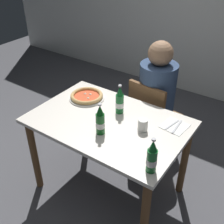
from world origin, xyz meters
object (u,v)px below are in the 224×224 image
at_px(dining_table_main, 108,132).
at_px(diner_seated, 155,105).
at_px(beer_bottle_left, 100,121).
at_px(chair_behind_table, 151,116).
at_px(napkin_with_cutlery, 175,126).
at_px(paper_cup, 143,125).
at_px(beer_bottle_center, 152,158).
at_px(beer_bottle_right, 120,101).
at_px(pizza_margherita_near, 87,96).

relative_size(dining_table_main, diner_seated, 0.99).
bearing_deg(dining_table_main, beer_bottle_left, -74.39).
height_order(dining_table_main, chair_behind_table, chair_behind_table).
height_order(dining_table_main, beer_bottle_left, beer_bottle_left).
relative_size(diner_seated, napkin_with_cutlery, 6.12).
height_order(beer_bottle_left, napkin_with_cutlery, beer_bottle_left).
xyz_separation_m(dining_table_main, chair_behind_table, (0.07, 0.61, -0.15)).
bearing_deg(beer_bottle_left, paper_cup, 40.54).
relative_size(beer_bottle_center, paper_cup, 2.60).
distance_m(chair_behind_table, paper_cup, 0.68).
bearing_deg(diner_seated, beer_bottle_right, -98.05).
distance_m(dining_table_main, paper_cup, 0.33).
bearing_deg(pizza_margherita_near, beer_bottle_left, -39.72).
bearing_deg(napkin_with_cutlery, diner_seated, 130.19).
bearing_deg(diner_seated, beer_bottle_center, -65.02).
xyz_separation_m(chair_behind_table, beer_bottle_center, (0.45, -0.90, 0.37)).
bearing_deg(dining_table_main, beer_bottle_right, 86.66).
relative_size(beer_bottle_left, napkin_with_cutlery, 1.25).
xyz_separation_m(chair_behind_table, pizza_margherita_near, (-0.42, -0.44, 0.29)).
distance_m(dining_table_main, chair_behind_table, 0.63).
distance_m(chair_behind_table, napkin_with_cutlery, 0.61).
bearing_deg(beer_bottle_left, diner_seated, 87.45).
height_order(dining_table_main, paper_cup, paper_cup).
bearing_deg(napkin_with_cutlery, beer_bottle_right, -170.30).
bearing_deg(diner_seated, dining_table_main, -97.03).
bearing_deg(paper_cup, beer_bottle_right, 158.94).
relative_size(pizza_margherita_near, beer_bottle_left, 1.24).
xyz_separation_m(dining_table_main, beer_bottle_left, (0.04, -0.16, 0.22)).
distance_m(beer_bottle_center, paper_cup, 0.41).
xyz_separation_m(dining_table_main, paper_cup, (0.28, 0.04, 0.16)).
height_order(chair_behind_table, beer_bottle_right, beer_bottle_right).
bearing_deg(beer_bottle_center, beer_bottle_right, 139.95).
distance_m(diner_seated, beer_bottle_right, 0.59).
relative_size(beer_bottle_left, beer_bottle_right, 1.00).
bearing_deg(dining_table_main, diner_seated, 82.97).
xyz_separation_m(dining_table_main, diner_seated, (0.08, 0.66, -0.05)).
bearing_deg(diner_seated, paper_cup, -72.31).
bearing_deg(pizza_margherita_near, chair_behind_table, 46.47).
distance_m(dining_table_main, beer_bottle_left, 0.27).
xyz_separation_m(pizza_margherita_near, paper_cup, (0.63, -0.13, 0.03)).
xyz_separation_m(diner_seated, beer_bottle_center, (0.44, -0.95, 0.27)).
distance_m(dining_table_main, beer_bottle_right, 0.26).
height_order(dining_table_main, diner_seated, diner_seated).
relative_size(pizza_margherita_near, paper_cup, 3.21).
relative_size(diner_seated, beer_bottle_right, 4.89).
distance_m(beer_bottle_left, paper_cup, 0.31).
relative_size(chair_behind_table, beer_bottle_center, 3.44).
relative_size(chair_behind_table, paper_cup, 8.95).
bearing_deg(chair_behind_table, diner_seated, -92.65).
height_order(diner_seated, napkin_with_cutlery, diner_seated).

